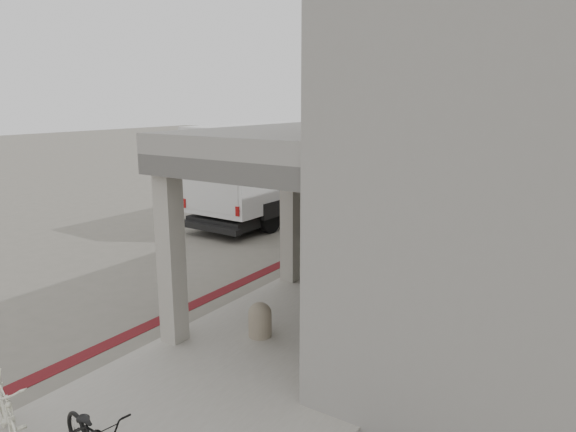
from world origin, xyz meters
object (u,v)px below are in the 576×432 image
Objects in this scene: fedex_truck at (279,168)px; bicycle_cream at (6,412)px; utility_cabinet at (360,315)px; bench at (340,258)px.

bicycle_cream is at bearing -69.02° from fedex_truck.
fedex_truck is 8.83× the size of utility_cabinet.
bicycle_cream is (-2.50, -5.34, -0.01)m from utility_cabinet.
bench is 1.86× the size of utility_cabinet.
fedex_truck is 4.74× the size of bench.
fedex_truck reaches higher than utility_cabinet.
bench is 4.16m from utility_cabinet.
bench is at bearing -41.58° from fedex_truck.
fedex_truck is at bearing 38.51° from bicycle_cream.
utility_cabinet is at bearing -47.00° from fedex_truck.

